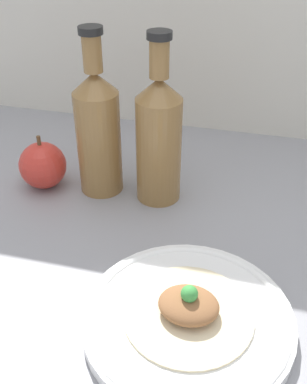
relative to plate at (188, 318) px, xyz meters
The scene contains 6 objects.
ground_plane 10.04cm from the plate, 137.94° to the left, with size 180.00×110.00×4.00cm, color gray.
plate is the anchor object (origin of this frame).
plated_food 1.90cm from the plate, ahead, with size 16.91×16.91×4.90cm.
cider_bottle_left 37.21cm from the plate, 127.90° to the left, with size 7.96×7.96×29.78cm.
cider_bottle_right 32.00cm from the plate, 111.14° to the left, with size 7.96×7.96×29.78cm.
apple 41.96cm from the plate, 141.36° to the left, with size 8.81×8.81×10.50cm.
Camera 1 is at (12.38, -45.08, 47.35)cm, focal length 42.00 mm.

